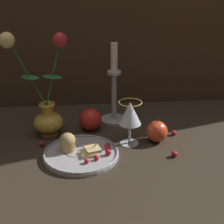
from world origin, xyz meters
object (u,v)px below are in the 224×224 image
candlestick (114,95)px  apple_near_glass (90,120)px  vase (45,106)px  plate_with_pastries (79,152)px  wine_glass (130,115)px  apple_beside_vase (157,131)px

candlestick → apple_near_glass: size_ratio=3.38×
vase → apple_near_glass: bearing=9.1°
plate_with_pastries → candlestick: bearing=61.5°
wine_glass → apple_near_glass: wine_glass is taller
vase → plate_with_pastries: (0.11, -0.15, -0.09)m
wine_glass → vase: bearing=162.0°
vase → apple_near_glass: size_ratio=3.88×
wine_glass → apple_near_glass: size_ratio=1.61×
vase → plate_with_pastries: bearing=-53.8°
plate_with_pastries → wine_glass: size_ratio=1.57×
candlestick → apple_near_glass: candlestick is taller
apple_beside_vase → vase: bearing=167.5°
plate_with_pastries → apple_beside_vase: size_ratio=2.79×
apple_beside_vase → apple_near_glass: 0.24m
wine_glass → apple_near_glass: 0.18m
plate_with_pastries → vase: bearing=126.2°
wine_glass → candlestick: size_ratio=0.48×
wine_glass → apple_beside_vase: bearing=4.9°
vase → wine_glass: bearing=-18.0°
wine_glass → apple_beside_vase: (0.09, 0.01, -0.07)m
apple_beside_vase → candlestick: bearing=126.4°
plate_with_pastries → wine_glass: bearing=20.9°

